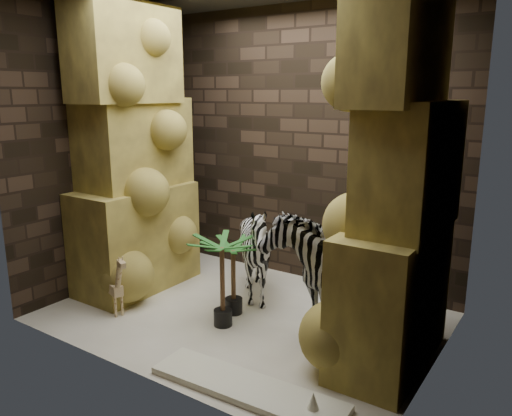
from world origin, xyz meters
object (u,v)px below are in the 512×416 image
Objects in this scene: zebra_right at (328,252)px; zebra_left at (256,256)px; palm_front at (233,277)px; palm_back at (222,282)px; giraffe_toy at (114,282)px; surfboard at (247,388)px.

zebra_left is at bearing 177.28° from zebra_right.
zebra_left is 0.37m from palm_front.
palm_back is at bearing -81.20° from zebra_left.
zebra_right reaches higher than palm_front.
zebra_right is 1.30× the size of zebra_left.
zebra_left is 1.64× the size of giraffe_toy.
giraffe_toy reaches higher than surfboard.
surfboard is at bearing -88.96° from zebra_right.
zebra_left is at bearing 65.35° from giraffe_toy.
palm_front is 0.49× the size of surfboard.
palm_back is (0.07, -0.27, 0.06)m from palm_front.
giraffe_toy is 0.77× the size of palm_back.
surfboard is at bearing -43.31° from palm_back.
palm_front is 0.28m from palm_back.
palm_front is (-0.84, -0.30, -0.32)m from zebra_right.
giraffe_toy is 0.44× the size of surfboard.
palm_back is (-0.77, -0.57, -0.27)m from zebra_right.
palm_front reaches higher than surfboard.
giraffe_toy is 1.84m from surfboard.
zebra_right is 0.84m from zebra_left.
zebra_left reaches higher than giraffe_toy.
zebra_right reaches higher than surfboard.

